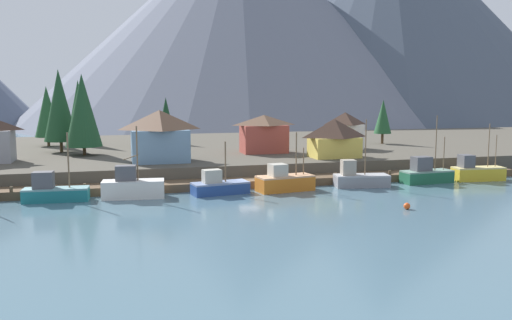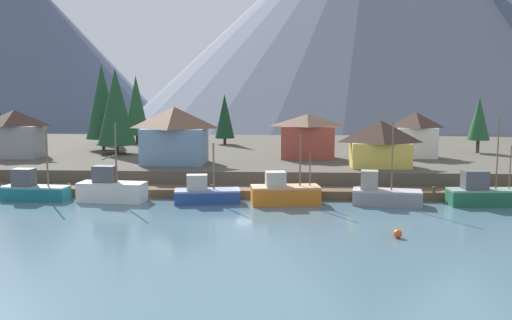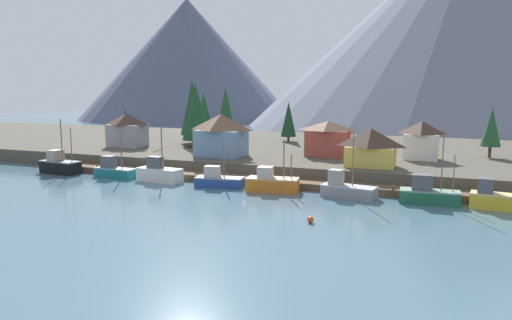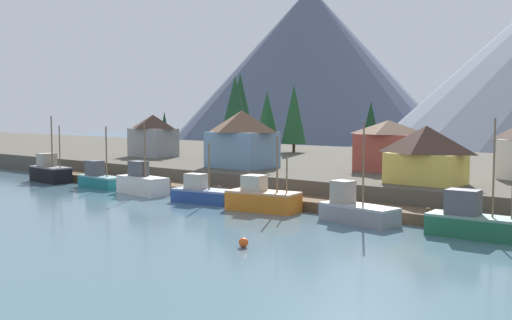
{
  "view_description": "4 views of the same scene",
  "coord_description": "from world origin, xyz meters",
  "px_view_note": "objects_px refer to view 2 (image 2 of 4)",
  "views": [
    {
      "loc": [
        -16.32,
        -64.19,
        12.36
      ],
      "look_at": [
        1.91,
        3.79,
        3.22
      ],
      "focal_mm": 37.02,
      "sensor_mm": 36.0,
      "label": 1
    },
    {
      "loc": [
        4.46,
        -61.05,
        11.8
      ],
      "look_at": [
        0.69,
        3.63,
        3.94
      ],
      "focal_mm": 40.0,
      "sensor_mm": 36.0,
      "label": 2
    },
    {
      "loc": [
        26.62,
        -64.13,
        14.17
      ],
      "look_at": [
        -0.82,
        3.9,
        3.32
      ],
      "focal_mm": 34.04,
      "sensor_mm": 36.0,
      "label": 3
    },
    {
      "loc": [
        41.52,
        -47.82,
        9.59
      ],
      "look_at": [
        -1.89,
        3.91,
        4.3
      ],
      "focal_mm": 43.0,
      "sensor_mm": 36.0,
      "label": 4
    }
  ],
  "objects_px": {
    "house_grey": "(15,133)",
    "house_white": "(416,134)",
    "conifer_back_right": "(102,102)",
    "channel_buoy": "(398,234)",
    "conifer_back_left": "(105,108)",
    "house_blue": "(174,135)",
    "conifer_centre": "(0,125)",
    "conifer_near_left": "(136,105)",
    "fishing_boat_green": "(481,193)",
    "conifer_mid_right": "(116,107)",
    "conifer_near_right": "(225,116)",
    "fishing_boat_orange": "(284,193)",
    "fishing_boat_grey": "(384,194)",
    "house_yellow": "(380,143)",
    "fishing_boat_teal": "(33,190)",
    "conifer_mid_left": "(479,119)",
    "fishing_boat_blue": "(206,194)",
    "fishing_boat_white": "(111,189)",
    "house_red": "(307,136)"
  },
  "relations": [
    {
      "from": "house_grey",
      "to": "house_white",
      "type": "distance_m",
      "value": 56.17
    },
    {
      "from": "conifer_back_right",
      "to": "channel_buoy",
      "type": "relative_size",
      "value": 19.28
    },
    {
      "from": "house_grey",
      "to": "conifer_back_left",
      "type": "bearing_deg",
      "value": 75.19
    },
    {
      "from": "house_blue",
      "to": "conifer_centre",
      "type": "relative_size",
      "value": 1.15
    },
    {
      "from": "conifer_near_left",
      "to": "fishing_boat_green",
      "type": "bearing_deg",
      "value": -40.82
    },
    {
      "from": "conifer_mid_right",
      "to": "conifer_centre",
      "type": "xyz_separation_m",
      "value": [
        -19.25,
        2.77,
        -2.91
      ]
    },
    {
      "from": "conifer_near_left",
      "to": "conifer_near_right",
      "type": "height_order",
      "value": "conifer_near_left"
    },
    {
      "from": "fishing_boat_orange",
      "to": "fishing_boat_grey",
      "type": "height_order",
      "value": "fishing_boat_grey"
    },
    {
      "from": "conifer_mid_right",
      "to": "house_yellow",
      "type": "bearing_deg",
      "value": -18.97
    },
    {
      "from": "house_yellow",
      "to": "channel_buoy",
      "type": "height_order",
      "value": "house_yellow"
    },
    {
      "from": "fishing_boat_teal",
      "to": "conifer_mid_left",
      "type": "height_order",
      "value": "conifer_mid_left"
    },
    {
      "from": "fishing_boat_blue",
      "to": "house_grey",
      "type": "relative_size",
      "value": 0.96
    },
    {
      "from": "fishing_boat_white",
      "to": "conifer_back_left",
      "type": "bearing_deg",
      "value": 114.13
    },
    {
      "from": "conifer_near_right",
      "to": "conifer_mid_left",
      "type": "height_order",
      "value": "conifer_near_right"
    },
    {
      "from": "fishing_boat_green",
      "to": "conifer_back_right",
      "type": "xyz_separation_m",
      "value": [
        -49.34,
        28.96,
        8.89
      ]
    },
    {
      "from": "house_grey",
      "to": "house_yellow",
      "type": "height_order",
      "value": "house_grey"
    },
    {
      "from": "conifer_back_right",
      "to": "channel_buoy",
      "type": "height_order",
      "value": "conifer_back_right"
    },
    {
      "from": "house_blue",
      "to": "conifer_near_left",
      "type": "height_order",
      "value": "conifer_near_left"
    },
    {
      "from": "house_red",
      "to": "conifer_near_right",
      "type": "height_order",
      "value": "conifer_near_right"
    },
    {
      "from": "fishing_boat_green",
      "to": "fishing_boat_white",
      "type": "bearing_deg",
      "value": 176.79
    },
    {
      "from": "fishing_boat_orange",
      "to": "conifer_near_right",
      "type": "height_order",
      "value": "conifer_near_right"
    },
    {
      "from": "fishing_boat_grey",
      "to": "conifer_back_left",
      "type": "xyz_separation_m",
      "value": [
        -42.51,
        40.22,
        7.66
      ]
    },
    {
      "from": "fishing_boat_white",
      "to": "house_yellow",
      "type": "distance_m",
      "value": 32.37
    },
    {
      "from": "fishing_boat_grey",
      "to": "conifer_centre",
      "type": "relative_size",
      "value": 1.23
    },
    {
      "from": "fishing_boat_white",
      "to": "fishing_boat_grey",
      "type": "relative_size",
      "value": 0.95
    },
    {
      "from": "fishing_boat_orange",
      "to": "channel_buoy",
      "type": "distance_m",
      "value": 16.31
    },
    {
      "from": "house_yellow",
      "to": "fishing_boat_grey",
      "type": "bearing_deg",
      "value": -96.2
    },
    {
      "from": "conifer_near_right",
      "to": "house_yellow",
      "type": "bearing_deg",
      "value": -52.09
    },
    {
      "from": "fishing_boat_green",
      "to": "conifer_near_left",
      "type": "relative_size",
      "value": 0.76
    },
    {
      "from": "house_grey",
      "to": "house_red",
      "type": "relative_size",
      "value": 0.99
    },
    {
      "from": "house_red",
      "to": "conifer_near_left",
      "type": "xyz_separation_m",
      "value": [
        -29.67,
        21.34,
        3.64
      ]
    },
    {
      "from": "fishing_boat_orange",
      "to": "house_grey",
      "type": "bearing_deg",
      "value": 145.17
    },
    {
      "from": "fishing_boat_teal",
      "to": "house_red",
      "type": "bearing_deg",
      "value": 36.65
    },
    {
      "from": "fishing_boat_green",
      "to": "house_grey",
      "type": "distance_m",
      "value": 61.22
    },
    {
      "from": "fishing_boat_grey",
      "to": "conifer_mid_right",
      "type": "relative_size",
      "value": 0.7
    },
    {
      "from": "house_white",
      "to": "conifer_mid_left",
      "type": "height_order",
      "value": "conifer_mid_left"
    },
    {
      "from": "house_red",
      "to": "conifer_back_right",
      "type": "distance_m",
      "value": 33.61
    },
    {
      "from": "house_grey",
      "to": "channel_buoy",
      "type": "bearing_deg",
      "value": -34.15
    },
    {
      "from": "house_red",
      "to": "conifer_near_left",
      "type": "distance_m",
      "value": 36.73
    },
    {
      "from": "conifer_mid_left",
      "to": "conifer_centre",
      "type": "height_order",
      "value": "conifer_mid_left"
    },
    {
      "from": "conifer_back_left",
      "to": "house_blue",
      "type": "bearing_deg",
      "value": -56.67
    },
    {
      "from": "fishing_boat_orange",
      "to": "fishing_boat_grey",
      "type": "bearing_deg",
      "value": -7.57
    },
    {
      "from": "house_white",
      "to": "house_grey",
      "type": "bearing_deg",
      "value": -176.49
    },
    {
      "from": "fishing_boat_grey",
      "to": "conifer_centre",
      "type": "height_order",
      "value": "conifer_centre"
    },
    {
      "from": "conifer_near_right",
      "to": "channel_buoy",
      "type": "height_order",
      "value": "conifer_near_right"
    },
    {
      "from": "house_grey",
      "to": "house_red",
      "type": "bearing_deg",
      "value": 1.8
    },
    {
      "from": "house_grey",
      "to": "conifer_back_left",
      "type": "distance_m",
      "value": 22.74
    },
    {
      "from": "fishing_boat_blue",
      "to": "conifer_mid_left",
      "type": "distance_m",
      "value": 47.34
    },
    {
      "from": "fishing_boat_blue",
      "to": "conifer_back_left",
      "type": "bearing_deg",
      "value": 111.66
    },
    {
      "from": "fishing_boat_white",
      "to": "house_white",
      "type": "height_order",
      "value": "house_white"
    }
  ]
}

